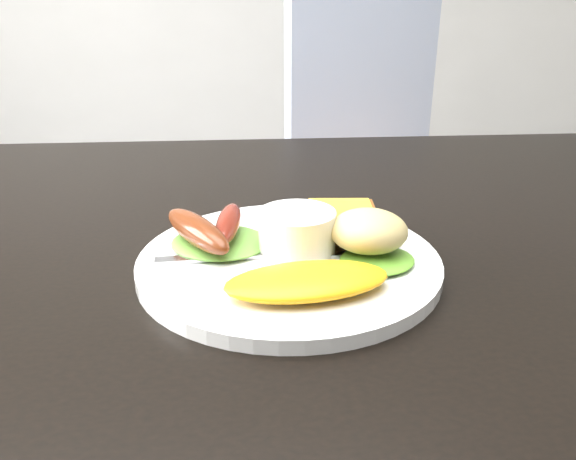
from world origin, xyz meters
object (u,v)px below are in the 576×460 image
object	(u,v)px
dining_chair	(372,216)
person	(241,127)
plate	(289,262)
dining_table	(240,251)

from	to	relation	value
dining_chair	person	distance (m)	0.44
dining_chair	plate	distance (m)	0.97
dining_chair	person	bearing A→B (deg)	-179.15
dining_chair	person	xyz separation A→B (m)	(-0.33, -0.13, 0.26)
dining_chair	person	world-z (taller)	person
dining_table	plate	bearing A→B (deg)	-62.51
dining_table	dining_chair	bearing A→B (deg)	67.50
person	plate	size ratio (longest dim) A/B	5.47
person	dining_chair	bearing A→B (deg)	-140.33
dining_table	dining_chair	size ratio (longest dim) A/B	2.70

